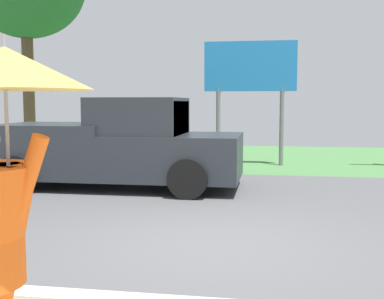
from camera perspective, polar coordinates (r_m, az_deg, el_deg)
ground_plane at (r=9.04m, az=4.50°, el=-6.11°), size 40.00×22.00×0.20m
pickup_truck at (r=10.23m, az=-8.77°, el=0.41°), size 5.20×2.28×1.88m
roadside_billboard at (r=13.84m, az=6.90°, el=8.73°), size 2.60×0.12×3.50m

